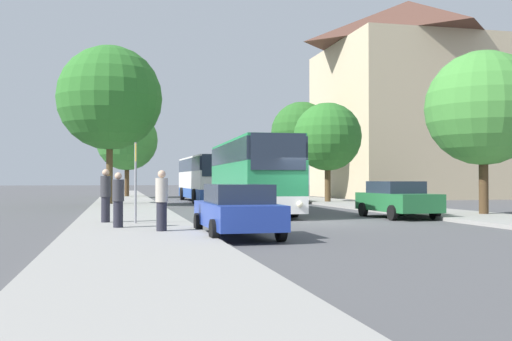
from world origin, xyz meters
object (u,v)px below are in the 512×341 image
at_px(tree_right_near, 302,133).
at_px(tree_right_mid, 483,108).
at_px(bus_stop_sign, 136,173).
at_px(pedestrian_waiting_near, 106,195).
at_px(parked_car_right_far, 284,192).
at_px(tree_right_far, 328,137).
at_px(bus_middle, 204,178).
at_px(parked_car_right_near, 397,199).
at_px(pedestrian_waiting_far, 162,200).
at_px(tree_left_near, 110,98).
at_px(pedestrian_walking_back, 118,200).
at_px(parked_car_left_curb, 237,210).
at_px(bus_front, 251,175).
at_px(tree_left_far, 127,140).

height_order(tree_right_near, tree_right_mid, tree_right_near).
bearing_deg(bus_stop_sign, pedestrian_waiting_near, 144.91).
height_order(parked_car_right_far, bus_stop_sign, bus_stop_sign).
relative_size(bus_stop_sign, tree_right_far, 0.41).
height_order(bus_stop_sign, tree_right_near, tree_right_near).
xyz_separation_m(bus_middle, parked_car_right_near, (5.32, -20.84, -0.96)).
bearing_deg(bus_middle, pedestrian_waiting_far, -101.62).
distance_m(parked_car_right_near, tree_left_near, 19.70).
bearing_deg(tree_right_near, tree_left_near, -146.05).
bearing_deg(parked_car_right_far, pedestrian_walking_back, 59.53).
relative_size(parked_car_left_curb, pedestrian_waiting_near, 2.51).
bearing_deg(bus_stop_sign, bus_front, 53.22).
distance_m(bus_middle, tree_right_near, 10.53).
height_order(parked_car_right_far, tree_right_near, tree_right_near).
xyz_separation_m(parked_car_left_curb, pedestrian_waiting_near, (-3.72, 4.81, 0.31)).
relative_size(tree_left_far, tree_right_mid, 1.09).
distance_m(pedestrian_walking_back, tree_right_far, 24.04).
bearing_deg(parked_car_right_far, tree_right_mid, 102.13).
height_order(bus_front, tree_right_mid, tree_right_mid).
xyz_separation_m(parked_car_right_near, parked_car_right_far, (-0.39, 16.45, -0.07)).
bearing_deg(tree_right_mid, parked_car_right_near, 174.96).
bearing_deg(pedestrian_walking_back, bus_middle, 81.66).
bearing_deg(tree_left_far, pedestrian_waiting_far, -89.23).
distance_m(parked_car_right_near, tree_left_far, 32.84).
distance_m(bus_stop_sign, tree_right_far, 22.22).
xyz_separation_m(bus_front, tree_left_near, (-6.84, 9.42, 4.81)).
relative_size(parked_car_right_far, bus_stop_sign, 1.70).
bearing_deg(bus_front, pedestrian_walking_back, -121.92).
xyz_separation_m(pedestrian_waiting_near, tree_right_mid, (15.91, 1.63, 3.65)).
height_order(pedestrian_waiting_far, tree_left_near, tree_left_near).
bearing_deg(tree_left_far, tree_left_near, -94.45).
relative_size(bus_front, bus_stop_sign, 4.34).
relative_size(bus_middle, tree_left_near, 1.23).
distance_m(parked_car_right_far, tree_left_near, 13.28).
bearing_deg(parked_car_right_far, tree_left_near, 7.61).
xyz_separation_m(parked_car_right_far, pedestrian_waiting_near, (-11.61, -18.42, 0.35)).
bearing_deg(tree_right_mid, bus_front, 149.87).
bearing_deg(bus_middle, pedestrian_walking_back, -104.92).
bearing_deg(bus_stop_sign, tree_left_far, 89.72).
bearing_deg(tree_right_far, bus_front, -127.09).
relative_size(bus_middle, pedestrian_waiting_far, 6.78).
xyz_separation_m(pedestrian_waiting_near, pedestrian_walking_back, (0.43, -2.42, -0.08)).
height_order(tree_left_far, tree_right_mid, tree_left_far).
xyz_separation_m(parked_car_right_near, tree_right_mid, (3.92, -0.35, 3.93)).
bearing_deg(pedestrian_waiting_far, parked_car_right_far, 174.84).
xyz_separation_m(parked_car_left_curb, tree_right_mid, (12.20, 6.45, 3.96)).
xyz_separation_m(tree_left_near, tree_right_far, (14.37, 0.54, -2.13)).
xyz_separation_m(bus_stop_sign, tree_right_mid, (14.91, 2.34, 2.89)).
bearing_deg(tree_right_far, pedestrian_waiting_far, -121.09).
relative_size(parked_car_right_far, tree_right_far, 0.70).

